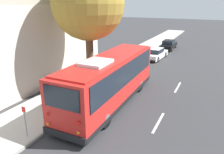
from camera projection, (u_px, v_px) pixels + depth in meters
ground_plane at (118, 96)px, 15.79m from camera, size 160.00×160.00×0.00m
sidewalk_slab at (80, 88)px, 17.14m from camera, size 80.00×3.53×0.15m
curb_strip at (100, 92)px, 16.38m from camera, size 80.00×0.14×0.15m
shuttle_bus at (110, 78)px, 14.13m from camera, size 10.15×2.75×3.35m
parked_sedan_white at (156, 54)px, 26.02m from camera, size 4.61×1.96×1.27m
parked_sedan_black at (169, 45)px, 31.33m from camera, size 4.48×1.73×1.29m
sign_post_near at (25, 122)px, 10.55m from camera, size 0.06×0.22×1.62m
sign_post_far at (50, 109)px, 12.07m from camera, size 0.06×0.22×1.34m
building_backdrop at (1, 46)px, 17.21m from camera, size 17.68×7.36×6.68m
lane_stripe_mid at (158, 122)px, 12.35m from camera, size 2.40×0.14×0.01m
lane_stripe_ahead at (178, 87)px, 17.44m from camera, size 2.40×0.14×0.01m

